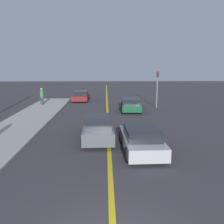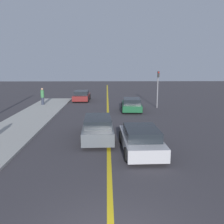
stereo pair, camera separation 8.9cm
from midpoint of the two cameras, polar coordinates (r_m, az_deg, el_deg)
road_center_line at (r=23.59m, az=-0.85°, el=0.26°), size 0.20×60.00×0.01m
sidewalk_left at (r=19.69m, az=-19.27°, el=-2.32°), size 3.49×26.06×0.12m
car_near_right_lane at (r=12.75m, az=6.82°, el=-6.21°), size 2.05×4.49×1.25m
car_ahead_center at (r=14.81m, az=-3.07°, el=-3.55°), size 1.96×4.80×1.33m
car_far_distant at (r=23.54m, az=4.61°, el=1.68°), size 2.04×4.02×1.22m
car_parked_left_lot at (r=30.37m, az=-6.86°, el=3.69°), size 1.96×4.11×1.23m
pedestrian_mid_group at (r=27.42m, az=-15.52°, el=3.48°), size 0.36×0.36×1.77m
traffic_light at (r=25.36m, az=10.52°, el=6.00°), size 0.18×0.40×3.66m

